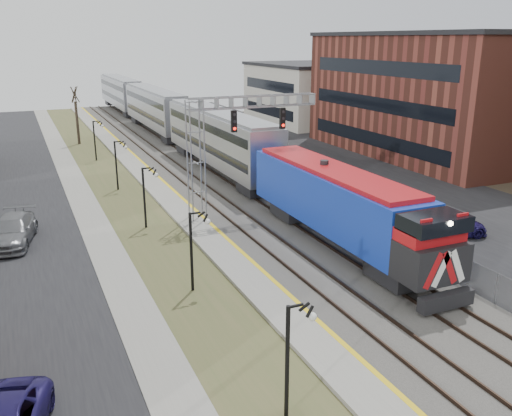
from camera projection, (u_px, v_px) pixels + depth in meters
street_west at (18, 212)px, 38.16m from camera, size 7.00×120.00×0.04m
sidewalk at (84, 204)px, 39.89m from camera, size 2.00×120.00×0.08m
grass_median at (125, 200)px, 41.05m from camera, size 4.00×120.00×0.06m
platform at (164, 194)px, 42.18m from camera, size 2.00×120.00×0.24m
ballast_bed at (224, 188)px, 44.11m from camera, size 8.00×120.00×0.20m
parking_lot at (349, 174)px, 48.76m from camera, size 16.00×120.00×0.04m
platform_edge at (175, 191)px, 42.48m from camera, size 0.24×120.00×0.01m
track_near at (201, 188)px, 43.29m from camera, size 1.58×120.00×0.15m
track_far at (241, 184)px, 44.64m from camera, size 1.58×120.00×0.15m
train at (172, 119)px, 61.89m from camera, size 3.00×85.85×5.33m
signal_gantry at (220, 137)px, 35.28m from camera, size 9.00×1.07×8.15m
lampposts at (190, 251)px, 25.87m from camera, size 0.14×62.14×4.00m
fence at (271, 174)px, 45.52m from camera, size 0.04×120.00×1.60m
buildings_east at (507, 101)px, 48.94m from camera, size 16.00×76.00×15.00m
car_lot_d at (449, 226)px, 33.26m from camera, size 5.00×2.89×1.36m
car_lot_e at (385, 196)px, 39.77m from camera, size 4.13×2.08×1.35m
car_lot_f at (276, 163)px, 50.21m from camera, size 4.46×2.53×1.39m
car_street_b at (12, 231)px, 32.06m from camera, size 3.31×5.85×1.60m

